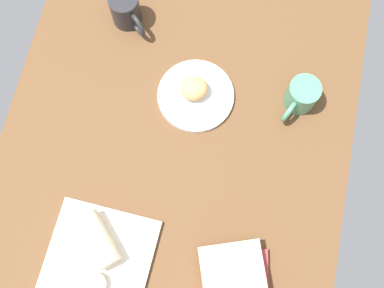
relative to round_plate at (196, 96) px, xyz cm
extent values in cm
cube|color=brown|center=(-14.36, 2.52, -2.70)|extent=(110.00, 90.00, 4.00)
cylinder|color=white|center=(0.00, 0.00, 0.00)|extent=(20.25, 20.25, 1.40)
ellipsoid|color=tan|center=(0.59, 0.56, 3.26)|extent=(8.90, 9.37, 5.12)
cube|color=silver|center=(-46.20, 14.00, 0.10)|extent=(25.77, 25.77, 1.60)
cylinder|color=silver|center=(-51.72, 13.04, 2.18)|extent=(5.34, 5.34, 2.56)
cylinder|color=#D44C29|center=(-51.72, 13.04, 3.16)|extent=(4.38, 4.38, 0.40)
cylinder|color=beige|center=(-41.79, 14.77, 3.98)|extent=(13.79, 13.42, 6.15)
cylinder|color=#262628|center=(18.69, 23.42, 4.20)|extent=(7.96, 7.96, 9.81)
cylinder|color=#A1723E|center=(18.69, 23.42, 8.51)|extent=(6.53, 6.53, 0.40)
torus|color=#262628|center=(14.93, 19.27, 4.20)|extent=(5.65, 6.05, 7.08)
cylinder|color=#4C8C6B|center=(4.54, -26.86, 3.79)|extent=(8.12, 8.12, 8.98)
cylinder|color=#B06544|center=(4.54, -26.86, 7.68)|extent=(6.66, 6.66, 0.40)
torus|color=#4C8C6B|center=(-0.45, -24.46, 3.79)|extent=(6.46, 3.93, 6.59)
camera|label=1|loc=(-43.90, -8.45, 115.40)|focal=43.51mm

